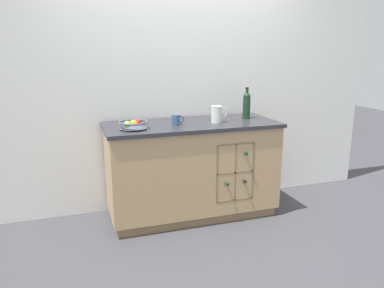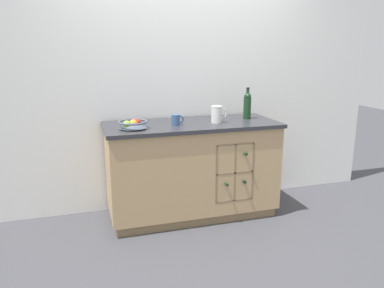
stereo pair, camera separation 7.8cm
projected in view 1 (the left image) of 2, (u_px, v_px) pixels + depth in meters
ground_plane at (192, 214)px, 3.76m from camera, size 14.00×14.00×0.00m
back_wall at (180, 83)px, 3.80m from camera, size 4.40×0.06×2.55m
kitchen_island at (192, 169)px, 3.64m from camera, size 1.64×0.69×0.93m
fruit_bowl at (133, 124)px, 3.25m from camera, size 0.26×0.26×0.08m
white_pitcher at (217, 114)px, 3.53m from camera, size 0.16×0.10×0.16m
ceramic_mug at (176, 120)px, 3.43m from camera, size 0.12×0.08×0.10m
standing_wine_bottle at (247, 105)px, 3.73m from camera, size 0.08×0.08×0.31m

